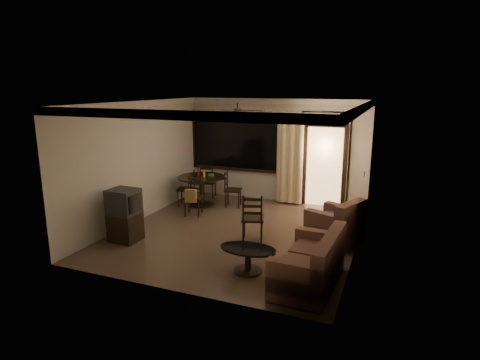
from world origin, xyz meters
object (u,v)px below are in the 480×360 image
at_px(dining_chair_east, 233,196).
at_px(sofa, 312,265).
at_px(dining_chair_north, 208,188).
at_px(armchair, 337,226).
at_px(dining_chair_south, 193,203).
at_px(tv_cabinet, 125,215).
at_px(dining_chair_west, 186,195).
at_px(dining_table, 202,183).
at_px(side_chair, 253,227).
at_px(coffee_table, 248,256).

bearing_deg(dining_chair_east, sofa, -153.77).
xyz_separation_m(dining_chair_north, armchair, (3.94, -2.12, 0.09)).
bearing_deg(dining_chair_south, sofa, -48.46).
bearing_deg(armchair, tv_cabinet, -137.65).
height_order(dining_chair_west, dining_chair_south, same).
bearing_deg(sofa, dining_chair_west, 145.15).
bearing_deg(dining_chair_west, dining_chair_south, 28.06).
distance_m(dining_chair_east, sofa, 4.53).
bearing_deg(dining_chair_south, dining_chair_west, 118.06).
xyz_separation_m(dining_table, dining_chair_west, (-0.37, -0.19, -0.34)).
bearing_deg(side_chair, tv_cabinet, 3.30).
bearing_deg(tv_cabinet, dining_chair_north, 89.24).
xyz_separation_m(dining_chair_east, side_chair, (1.32, -2.09, 0.02)).
distance_m(dining_table, sofa, 4.96).
bearing_deg(dining_table, sofa, -42.20).
relative_size(sofa, coffee_table, 1.66).
bearing_deg(coffee_table, dining_chair_south, 134.27).
xyz_separation_m(dining_chair_north, sofa, (3.85, -4.06, 0.06)).
bearing_deg(dining_chair_west, side_chair, 42.82).
bearing_deg(armchair, dining_table, -177.53).
relative_size(dining_chair_east, dining_chair_south, 1.00).
height_order(dining_chair_north, armchair, dining_chair_north).
distance_m(dining_chair_west, dining_chair_east, 1.24).
height_order(dining_chair_west, tv_cabinet, tv_cabinet).
xyz_separation_m(dining_chair_east, dining_chair_south, (-0.62, -1.02, 0.02)).
height_order(dining_table, armchair, dining_table).
bearing_deg(dining_chair_west, dining_chair_north, 154.98).
xyz_separation_m(dining_chair_west, coffee_table, (2.92, -3.07, 0.01)).
distance_m(dining_chair_south, side_chair, 2.22).
bearing_deg(armchair, dining_chair_west, -173.46).
bearing_deg(dining_chair_north, dining_table, 90.76).
height_order(dining_chair_east, side_chair, side_chair).
height_order(tv_cabinet, side_chair, tv_cabinet).
xyz_separation_m(dining_chair_north, side_chair, (2.31, -2.63, 0.02)).
xyz_separation_m(dining_chair_east, dining_chair_north, (-0.99, 0.54, 0.00)).
relative_size(sofa, armchair, 1.40).
relative_size(coffee_table, side_chair, 0.98).
xyz_separation_m(sofa, coffee_table, (-1.12, 0.07, -0.05)).
distance_m(dining_chair_west, dining_chair_south, 0.86).
xyz_separation_m(dining_chair_west, armchair, (4.14, -1.21, 0.09)).
xyz_separation_m(dining_table, dining_chair_north, (-0.18, 0.73, -0.34)).
xyz_separation_m(dining_table, sofa, (3.67, -3.33, -0.27)).
bearing_deg(dining_chair_north, side_chair, 118.49).
distance_m(sofa, side_chair, 2.10).
bearing_deg(dining_chair_east, dining_chair_north, 48.44).
xyz_separation_m(dining_chair_south, dining_chair_north, (-0.37, 1.56, -0.02)).
bearing_deg(dining_chair_west, sofa, 39.29).
relative_size(dining_table, sofa, 0.76).
height_order(dining_chair_north, coffee_table, dining_chair_north).
bearing_deg(side_chair, dining_chair_east, -75.39).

